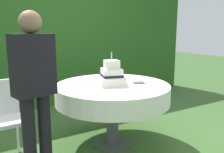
{
  "coord_description": "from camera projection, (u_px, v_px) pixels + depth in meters",
  "views": [
    {
      "loc": [
        -1.49,
        -2.5,
        1.45
      ],
      "look_at": [
        -0.01,
        -0.01,
        0.88
      ],
      "focal_mm": 39.22,
      "sensor_mm": 36.0,
      "label": 1
    }
  ],
  "objects": [
    {
      "name": "napkin_stack",
      "position": [
        139.0,
        83.0,
        3.05
      ],
      "size": [
        0.17,
        0.17,
        0.01
      ],
      "primitive_type": "cube",
      "rotation": [
        0.0,
        0.0,
        -0.37
      ],
      "color": "#603856",
      "rests_on": "cake_table"
    },
    {
      "name": "cake_table",
      "position": [
        112.0,
        93.0,
        3.0
      ],
      "size": [
        1.4,
        1.4,
        0.78
      ],
      "color": "#4C4C51",
      "rests_on": "ground_plane"
    },
    {
      "name": "foliage_hedge",
      "position": [
        56.0,
        46.0,
        4.71
      ],
      "size": [
        5.93,
        0.45,
        2.24
      ],
      "primitive_type": "cube",
      "color": "#28561E",
      "rests_on": "ground_plane"
    },
    {
      "name": "garden_chair",
      "position": [
        2.0,
        113.0,
        2.66
      ],
      "size": [
        0.41,
        0.41,
        0.89
      ],
      "color": "white",
      "rests_on": "ground_plane"
    },
    {
      "name": "serving_plate_far",
      "position": [
        139.0,
        77.0,
        3.39
      ],
      "size": [
        0.13,
        0.13,
        0.01
      ],
      "primitive_type": "cylinder",
      "color": "white",
      "rests_on": "cake_table"
    },
    {
      "name": "serving_plate_near",
      "position": [
        132.0,
        90.0,
        2.69
      ],
      "size": [
        0.11,
        0.11,
        0.01
      ],
      "primitive_type": "cylinder",
      "color": "white",
      "rests_on": "cake_table"
    },
    {
      "name": "ground_plane",
      "position": [
        112.0,
        143.0,
        3.13
      ],
      "size": [
        20.0,
        20.0,
        0.0
      ],
      "primitive_type": "plane",
      "color": "#3D602D"
    },
    {
      "name": "standing_person",
      "position": [
        34.0,
        87.0,
        2.21
      ],
      "size": [
        0.4,
        0.28,
        1.6
      ],
      "color": "black",
      "rests_on": "ground_plane"
    },
    {
      "name": "wedding_cake",
      "position": [
        112.0,
        76.0,
        2.94
      ],
      "size": [
        0.38,
        0.38,
        0.4
      ],
      "color": "white",
      "rests_on": "cake_table"
    }
  ]
}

